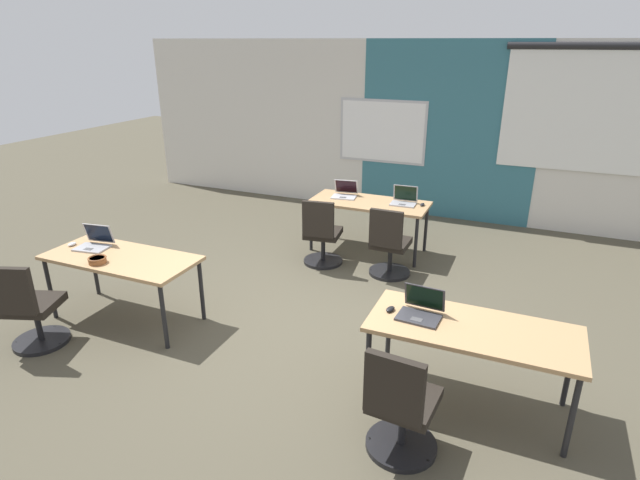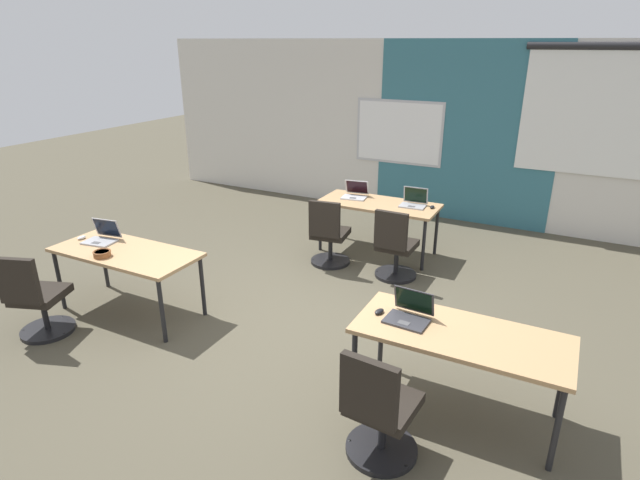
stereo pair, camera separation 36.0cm
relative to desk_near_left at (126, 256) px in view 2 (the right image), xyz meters
The scene contains 17 objects.
ground_plane 1.96m from the desk_near_left, 18.92° to the left, with size 24.00×24.00×0.00m.
back_wall_assembly 5.17m from the desk_near_left, 69.50° to the left, with size 10.00×0.27×2.80m.
desk_near_left is the anchor object (origin of this frame).
desk_near_right 3.50m from the desk_near_left, ahead, with size 1.60×0.70×0.72m.
desk_far_center 3.30m from the desk_near_left, 57.99° to the left, with size 1.60×0.70×0.72m.
laptop_far_left 3.20m from the desk_near_left, 64.91° to the left, with size 0.37×0.36×0.22m.
chair_far_left 2.51m from the desk_near_left, 57.41° to the left, with size 0.52×0.57×0.92m.
laptop_near_right_inner 3.09m from the desk_near_left, ahead, with size 0.35×0.31×0.23m.
mouse_near_right_inner 2.84m from the desk_near_left, ahead, with size 0.08×0.11×0.03m.
chair_near_right_inner 3.24m from the desk_near_left, 13.30° to the right, with size 0.52×0.56×0.92m.
laptop_far_right 3.64m from the desk_near_left, 52.61° to the left, with size 0.34×0.28×0.24m.
mouse_far_right 3.80m from the desk_near_left, 49.71° to the left, with size 0.06×0.10×0.03m.
chair_far_right 3.09m from the desk_near_left, 43.17° to the left, with size 0.52×0.54×0.92m.
laptop_near_left_end 0.45m from the desk_near_left, 168.87° to the left, with size 0.37×0.33×0.23m.
mouse_near_left_end 0.69m from the desk_near_left, behind, with size 0.06×0.10×0.03m.
chair_near_left_end 0.93m from the desk_near_left, 119.25° to the right, with size 0.57×0.61×0.92m.
snack_bowl 0.25m from the desk_near_left, 110.40° to the right, with size 0.18×0.18×0.06m.
Camera 2 is at (2.33, -4.03, 2.77)m, focal length 28.62 mm.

